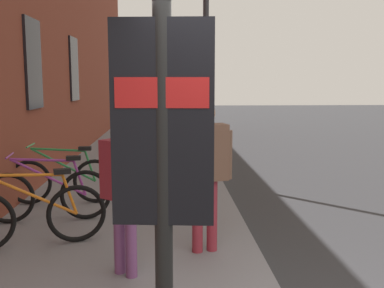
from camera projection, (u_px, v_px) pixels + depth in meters
ground at (271, 185)px, 9.06m from camera, size 60.00×60.00×0.00m
sidewalk_pavement at (141, 165)px, 10.89m from camera, size 24.00×3.50×0.12m
bicycle_by_door at (32, 215)px, 5.33m from camera, size 0.66×1.71×0.97m
bicycle_end_of_row at (48, 194)px, 6.32m from camera, size 0.48×1.76×0.97m
bicycle_under_window at (63, 180)px, 7.24m from camera, size 0.48×1.77×0.97m
transit_info_sign at (163, 152)px, 2.41m from camera, size 0.14×0.56×2.40m
pedestrian_by_facade at (205, 162)px, 5.11m from camera, size 0.36×0.64×1.74m
pedestrian_crossing_street at (124, 181)px, 4.47m from camera, size 0.47×0.51×1.62m
street_lamp at (206, 14)px, 8.99m from camera, size 0.28×0.28×5.64m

